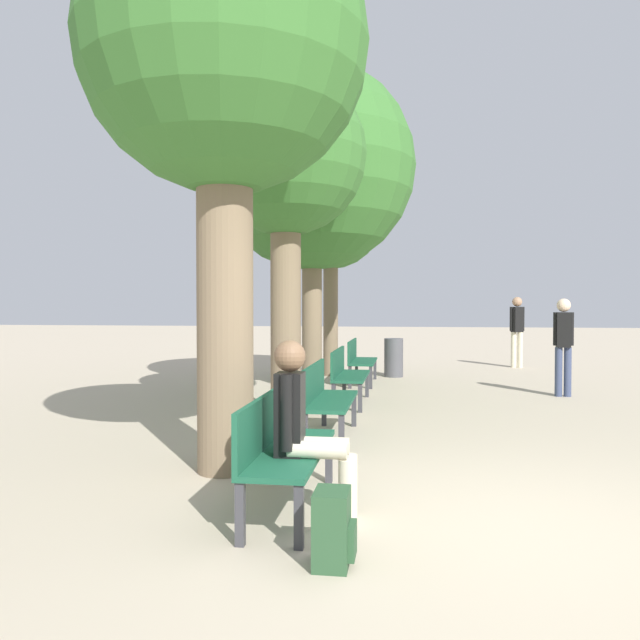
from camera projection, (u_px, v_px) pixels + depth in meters
The scene contains 14 objects.
ground_plane at pixel (492, 528), 4.38m from camera, with size 80.00×80.00×0.00m, color #B7A88E.
bench_row_0 at pixel (280, 442), 4.77m from camera, with size 0.48×1.61×0.87m.
bench_row_1 at pixel (324, 395), 7.30m from camera, with size 0.48×1.61×0.87m.
bench_row_2 at pixel (346, 372), 9.83m from camera, with size 0.48×1.61×0.87m.
bench_row_3 at pixel (359, 358), 12.36m from camera, with size 0.48×1.61×0.87m.
tree_row_0 at pixel (224, 58), 5.76m from camera, with size 2.69×2.69×5.30m.
tree_row_1 at pixel (286, 161), 8.65m from camera, with size 2.26×2.26×4.79m.
tree_row_2 at pixel (312, 168), 11.02m from camera, with size 3.65×3.65×5.83m.
tree_row_3 at pixel (331, 218), 13.69m from camera, with size 2.35×2.35×4.71m.
person_seated at pixel (306, 424), 4.55m from camera, with size 0.61×0.35×1.31m.
backpack at pixel (333, 529), 3.73m from camera, with size 0.25×0.29×0.45m.
pedestrian_near at pixel (517, 327), 15.51m from camera, with size 0.36×0.29×1.76m.
pedestrian_mid at pixel (563, 340), 10.61m from camera, with size 0.34×0.23×1.67m.
trash_bin at pixel (394, 358), 13.53m from camera, with size 0.41×0.41×0.83m.
Camera 1 is at (-0.59, -4.46, 1.57)m, focal length 35.00 mm.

